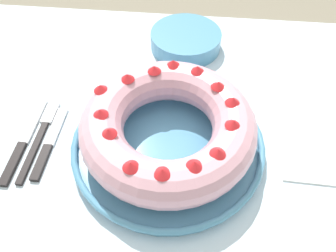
# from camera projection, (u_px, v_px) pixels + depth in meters

# --- Properties ---
(dining_table) EXTENTS (1.24, 0.95, 0.78)m
(dining_table) POSITION_uv_depth(u_px,v_px,m) (178.00, 188.00, 0.68)
(dining_table) COLOR silver
(dining_table) RESTS_ON ground_plane
(serving_dish) EXTENTS (0.35, 0.35, 0.03)m
(serving_dish) POSITION_uv_depth(u_px,v_px,m) (168.00, 144.00, 0.60)
(serving_dish) COLOR #518EB2
(serving_dish) RESTS_ON dining_table
(bundt_cake) EXTENTS (0.31, 0.31, 0.09)m
(bundt_cake) POSITION_uv_depth(u_px,v_px,m) (168.00, 126.00, 0.56)
(bundt_cake) COLOR #E09EAD
(bundt_cake) RESTS_ON serving_dish
(fork) EXTENTS (0.02, 0.19, 0.01)m
(fork) POSITION_uv_depth(u_px,v_px,m) (41.00, 134.00, 0.63)
(fork) COLOR black
(fork) RESTS_ON dining_table
(serving_knife) EXTENTS (0.02, 0.20, 0.01)m
(serving_knife) POSITION_uv_depth(u_px,v_px,m) (22.00, 145.00, 0.61)
(serving_knife) COLOR black
(serving_knife) RESTS_ON dining_table
(cake_knife) EXTENTS (0.02, 0.17, 0.01)m
(cake_knife) POSITION_uv_depth(u_px,v_px,m) (48.00, 147.00, 0.61)
(cake_knife) COLOR black
(cake_knife) RESTS_ON dining_table
(side_bowl) EXTENTS (0.17, 0.17, 0.04)m
(side_bowl) POSITION_uv_depth(u_px,v_px,m) (186.00, 40.00, 0.79)
(side_bowl) COLOR #518EB2
(side_bowl) RESTS_ON dining_table
(napkin) EXTENTS (0.16, 0.12, 0.00)m
(napkin) POSITION_uv_depth(u_px,v_px,m) (325.00, 159.00, 0.60)
(napkin) COLOR white
(napkin) RESTS_ON dining_table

